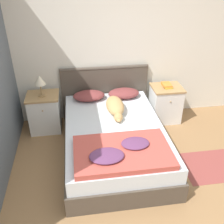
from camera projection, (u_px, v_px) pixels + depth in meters
name	position (u px, v px, depth m)	size (l,w,h in m)	color
ground_plane	(128.00, 206.00, 3.08)	(16.00, 16.00, 0.00)	#997047
wall_back	(104.00, 47.00, 4.24)	(9.00, 0.06, 2.55)	silver
bed	(114.00, 140.00, 3.80)	(1.41, 2.09, 0.49)	#4C4238
headboard	(105.00, 91.00, 4.58)	(1.49, 0.06, 0.96)	#4C4238
nightstand_left	(45.00, 112.00, 4.31)	(0.51, 0.45, 0.64)	white
nightstand_right	(165.00, 104.00, 4.57)	(0.51, 0.45, 0.64)	white
pillow_left	(89.00, 96.00, 4.31)	(0.52, 0.33, 0.15)	brown
pillow_right	(124.00, 93.00, 4.38)	(0.52, 0.33, 0.15)	brown
quilt	(122.00, 152.00, 3.11)	(1.15, 0.74, 0.13)	#BC4C42
dog	(115.00, 106.00, 3.97)	(0.27, 0.75, 0.19)	tan
book_stack	(167.00, 85.00, 4.42)	(0.16, 0.23, 0.05)	gold
table_lamp	(40.00, 81.00, 3.99)	(0.17, 0.17, 0.35)	#9E7A4C
rug	(224.00, 164.00, 3.70)	(1.21, 0.65, 0.00)	#93423D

